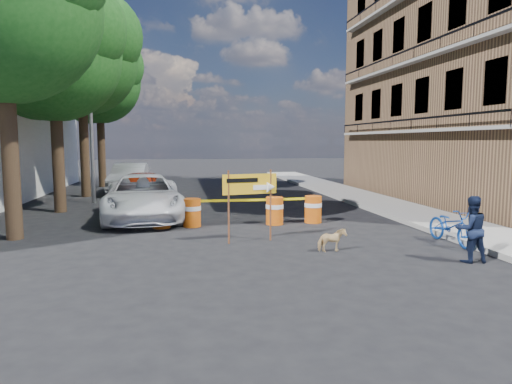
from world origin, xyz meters
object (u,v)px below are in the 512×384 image
object	(u,v)px
dog	(332,240)
sedan_red	(139,187)
barrel_far_left	(161,213)
pedestrian	(471,229)
sedan_silver	(130,178)
barrel_far_right	(313,209)
bicycle	(452,209)
barrel_mid_right	(275,210)
detour_sign	(257,189)
suv_white	(143,197)
barrel_mid_left	(192,212)

from	to	relation	value
dog	sedan_red	bearing A→B (deg)	20.07
barrel_far_left	pedestrian	xyz separation A→B (m)	(7.00, -5.33, 0.28)
barrel_far_left	sedan_silver	size ratio (longest dim) A/B	0.19
barrel_far_right	dog	bearing A→B (deg)	-100.22
pedestrian	sedan_red	distance (m)	13.86
pedestrian	bicycle	distance (m)	1.86
barrel_far_left	bicycle	bearing A→B (deg)	-25.23
barrel_mid_right	bicycle	xyz separation A→B (m)	(4.01, -3.59, 0.46)
bicycle	barrel_far_right	bearing A→B (deg)	122.90
barrel_far_left	sedan_red	size ratio (longest dim) A/B	0.21
bicycle	dog	bearing A→B (deg)	-177.70
barrel_mid_right	sedan_silver	size ratio (longest dim) A/B	0.19
barrel_far_right	detour_sign	bearing A→B (deg)	-132.51
pedestrian	bicycle	size ratio (longest dim) A/B	0.81
barrel_far_right	pedestrian	size ratio (longest dim) A/B	0.60
sedan_silver	suv_white	bearing A→B (deg)	-78.14
detour_sign	pedestrian	distance (m)	5.28
detour_sign	suv_white	bearing A→B (deg)	117.25
barrel_far_right	pedestrian	distance (m)	5.81
detour_sign	sedan_silver	bearing A→B (deg)	99.09
pedestrian	sedan_silver	xyz separation A→B (m)	(-8.96, 15.56, 0.03)
bicycle	suv_white	world-z (taller)	bicycle
detour_sign	sedan_silver	distance (m)	13.50
pedestrian	sedan_silver	bearing A→B (deg)	-55.83
detour_sign	sedan_silver	xyz separation A→B (m)	(-4.60, 12.67, -0.65)
dog	sedan_silver	distance (m)	15.45
barrel_far_left	dog	bearing A→B (deg)	-42.67
barrel_far_left	barrel_mid_right	bearing A→B (deg)	-0.18
dog	suv_white	bearing A→B (deg)	32.11
pedestrian	sedan_silver	size ratio (longest dim) A/B	0.32
barrel_far_left	barrel_mid_left	bearing A→B (deg)	2.60
dog	sedan_red	size ratio (longest dim) A/B	0.16
suv_white	barrel_far_left	bearing A→B (deg)	-73.28
dog	sedan_silver	bearing A→B (deg)	14.95
barrel_far_right	detour_sign	xyz separation A→B (m)	(-2.33, -2.54, 0.96)
pedestrian	barrel_far_left	bearing A→B (deg)	-33.07
sedan_red	sedan_silver	distance (m)	4.42
barrel_mid_right	sedan_silver	world-z (taller)	sedan_silver
barrel_mid_right	sedan_red	size ratio (longest dim) A/B	0.21
barrel_mid_left	detour_sign	size ratio (longest dim) A/B	0.46
sedan_red	sedan_silver	size ratio (longest dim) A/B	0.88
barrel_mid_left	suv_white	size ratio (longest dim) A/B	0.16
detour_sign	sedan_silver	world-z (taller)	detour_sign
barrel_far_left	sedan_red	xyz separation A→B (m)	(-1.14, 5.88, 0.24)
dog	sedan_red	xyz separation A→B (m)	(-5.39, 9.79, 0.42)
barrel_far_left	pedestrian	size ratio (longest dim) A/B	0.60
barrel_mid_left	barrel_mid_right	size ratio (longest dim) A/B	1.00
barrel_far_right	bicycle	world-z (taller)	bicycle
detour_sign	dog	distance (m)	2.46
detour_sign	barrel_mid_left	bearing A→B (deg)	113.21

